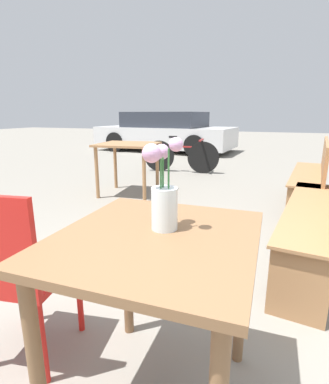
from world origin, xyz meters
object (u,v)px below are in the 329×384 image
at_px(cafe_chair, 13,269).
at_px(bicycle, 181,156).
at_px(parked_car, 165,132).
at_px(bench_near, 323,205).
at_px(flower_vase, 163,198).
at_px(table_front, 156,266).
at_px(table_back, 128,152).
at_px(bench_middle, 315,172).

xyz_separation_m(cafe_chair, bicycle, (-0.78, 4.88, -0.16)).
relative_size(cafe_chair, parked_car, 0.20).
height_order(cafe_chair, bench_near, cafe_chair).
xyz_separation_m(flower_vase, parked_car, (-3.06, 8.11, -0.28)).
bearing_deg(cafe_chair, flower_vase, 8.33).
bearing_deg(bench_near, cafe_chair, -131.06).
distance_m(table_front, parked_car, 8.72).
bearing_deg(bench_near, table_back, 150.78).
height_order(table_back, bicycle, table_back).
xyz_separation_m(bench_near, parked_car, (-3.79, 6.59, 0.11)).
bearing_deg(flower_vase, bench_middle, 75.01).
relative_size(bicycle, parked_car, 0.35).
height_order(table_front, bench_middle, bench_middle).
bearing_deg(cafe_chair, bench_middle, 64.62).
height_order(bench_middle, bicycle, bench_middle).
relative_size(table_back, bicycle, 0.58).
bearing_deg(cafe_chair, parked_car, 106.14).
bearing_deg(bench_middle, bicycle, 143.04).
height_order(table_front, cafe_chair, cafe_chair).
distance_m(flower_vase, cafe_chair, 0.78).
distance_m(bench_middle, bicycle, 2.86).
height_order(flower_vase, bench_near, flower_vase).
distance_m(table_front, bench_near, 1.75).
relative_size(flower_vase, cafe_chair, 0.40).
bearing_deg(parked_car, flower_vase, -69.35).
height_order(table_front, bicycle, table_front).
distance_m(bench_near, table_back, 2.74).
distance_m(table_front, cafe_chair, 0.69).
bearing_deg(bench_middle, parked_car, 127.53).
bearing_deg(flower_vase, table_front, -95.38).
xyz_separation_m(bicycle, parked_car, (-1.59, 3.33, 0.25)).
xyz_separation_m(flower_vase, bench_near, (0.74, 1.53, -0.39)).
bearing_deg(bench_middle, table_front, -104.82).
bearing_deg(bench_middle, cafe_chair, -115.38).
relative_size(bench_middle, table_back, 1.96).
distance_m(bench_near, bench_middle, 1.54).
bearing_deg(flower_vase, bicycle, 107.02).
height_order(bench_near, table_back, bench_near).
relative_size(table_front, bicycle, 0.51).
bearing_deg(table_front, table_back, 119.41).
height_order(table_front, table_back, table_back).
relative_size(table_front, parked_car, 0.18).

